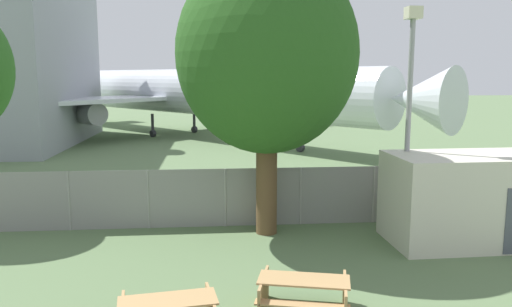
{
  "coord_description": "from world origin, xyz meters",
  "views": [
    {
      "loc": [
        -2.95,
        -5.76,
        5.02
      ],
      "look_at": [
        -1.25,
        13.54,
        2.0
      ],
      "focal_mm": 35.0,
      "sensor_mm": 36.0,
      "label": 1
    }
  ],
  "objects_px": {
    "airplane": "(183,92)",
    "picnic_bench_near_cabin": "(304,291)",
    "portable_cabin": "(471,199)",
    "tree_near_hangar": "(267,55)"
  },
  "relations": [
    {
      "from": "airplane",
      "to": "portable_cabin",
      "type": "xyz_separation_m",
      "value": [
        10.13,
        -28.18,
        -2.35
      ]
    },
    {
      "from": "portable_cabin",
      "to": "picnic_bench_near_cabin",
      "type": "height_order",
      "value": "portable_cabin"
    },
    {
      "from": "airplane",
      "to": "picnic_bench_near_cabin",
      "type": "relative_size",
      "value": 16.74
    },
    {
      "from": "portable_cabin",
      "to": "tree_near_hangar",
      "type": "bearing_deg",
      "value": 165.35
    },
    {
      "from": "picnic_bench_near_cabin",
      "to": "tree_near_hangar",
      "type": "height_order",
      "value": "tree_near_hangar"
    },
    {
      "from": "airplane",
      "to": "portable_cabin",
      "type": "bearing_deg",
      "value": -20.68
    },
    {
      "from": "airplane",
      "to": "tree_near_hangar",
      "type": "relative_size",
      "value": 4.22
    },
    {
      "from": "portable_cabin",
      "to": "picnic_bench_near_cabin",
      "type": "relative_size",
      "value": 2.24
    },
    {
      "from": "airplane",
      "to": "portable_cabin",
      "type": "distance_m",
      "value": 30.03
    },
    {
      "from": "airplane",
      "to": "picnic_bench_near_cabin",
      "type": "height_order",
      "value": "airplane"
    }
  ]
}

